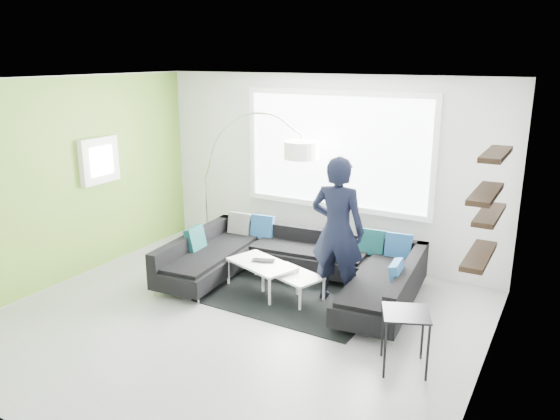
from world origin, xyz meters
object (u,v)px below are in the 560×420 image
object	(u,v)px
coffee_table	(277,280)
laptop	(263,262)
sectional_sofa	(292,268)
arc_lamp	(205,178)
person	(337,231)
side_table	(404,340)

from	to	relation	value
coffee_table	laptop	size ratio (longest dim) A/B	3.36
sectional_sofa	laptop	distance (m)	0.40
coffee_table	arc_lamp	bearing A→B (deg)	169.96
sectional_sofa	arc_lamp	size ratio (longest dim) A/B	1.50
person	laptop	bearing A→B (deg)	5.97
arc_lamp	person	distance (m)	2.90
sectional_sofa	arc_lamp	bearing A→B (deg)	151.10
side_table	laptop	world-z (taller)	side_table
arc_lamp	person	xyz separation A→B (m)	(2.73, -0.94, -0.19)
arc_lamp	laptop	xyz separation A→B (m)	(1.75, -1.12, -0.73)
side_table	laptop	size ratio (longest dim) A/B	1.74
laptop	side_table	bearing A→B (deg)	-42.71
sectional_sofa	laptop	bearing A→B (deg)	-155.13
coffee_table	arc_lamp	xyz separation A→B (m)	(-1.97, 1.13, 0.94)
sectional_sofa	arc_lamp	distance (m)	2.43
coffee_table	person	xyz separation A→B (m)	(0.76, 0.19, 0.75)
arc_lamp	person	world-z (taller)	arc_lamp
coffee_table	laptop	bearing A→B (deg)	-163.03
coffee_table	arc_lamp	world-z (taller)	arc_lamp
side_table	arc_lamp	bearing A→B (deg)	152.33
arc_lamp	laptop	size ratio (longest dim) A/B	6.36
sectional_sofa	side_table	world-z (taller)	sectional_sofa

